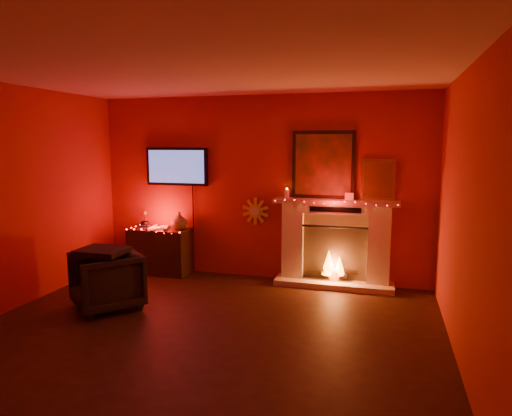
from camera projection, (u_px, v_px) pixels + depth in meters
The scene contains 6 objects.
room at pixel (189, 212), 4.37m from camera, with size 5.00×5.00×5.00m.
fireplace at pixel (335, 235), 6.42m from camera, with size 1.72×0.40×2.18m.
tv at pixel (177, 167), 7.01m from camera, with size 1.00×0.07×1.24m.
sunburst_clock at pixel (255, 211), 6.79m from camera, with size 0.40×0.03×0.40m.
console_table at pixel (161, 249), 7.06m from camera, with size 0.92×0.54×0.97m.
armchair at pixel (106, 281), 5.53m from camera, with size 0.75×0.77×0.70m, color black.
Camera 1 is at (1.81, -3.97, 2.00)m, focal length 32.00 mm.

